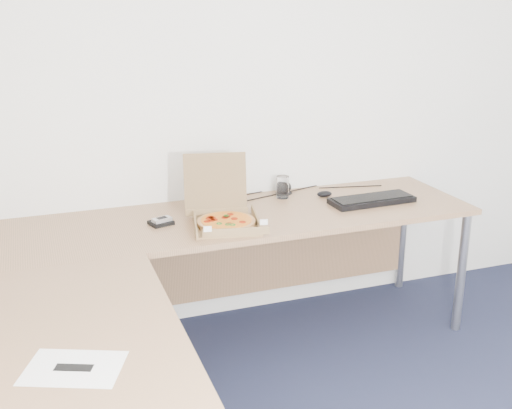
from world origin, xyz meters
name	(u,v)px	position (x,y,z in m)	size (l,w,h in m)	color
desk	(200,259)	(-0.82, 0.97, 0.70)	(2.50, 2.20, 0.73)	#996F4C
pizza_box	(225,218)	(-0.61, 1.28, 0.77)	(0.32, 0.37, 0.33)	olive
drinking_glass	(283,187)	(-0.17, 1.60, 0.79)	(0.07, 0.07, 0.13)	white
keyboard	(372,200)	(0.25, 1.35, 0.74)	(0.47, 0.17, 0.03)	black
mouse	(324,194)	(0.06, 1.54, 0.75)	(0.09, 0.06, 0.03)	black
wallet	(161,223)	(-0.91, 1.40, 0.74)	(0.11, 0.09, 0.02)	black
phone	(162,220)	(-0.91, 1.39, 0.76)	(0.09, 0.05, 0.02)	#B2B5BA
paper_sheet	(74,368)	(-1.42, 0.22, 0.73)	(0.29, 0.21, 0.00)	white
dome_speaker	(284,187)	(-0.13, 1.68, 0.77)	(0.10, 0.10, 0.08)	black
cable_bundle	(282,193)	(-0.15, 1.68, 0.73)	(0.58, 0.04, 0.01)	black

